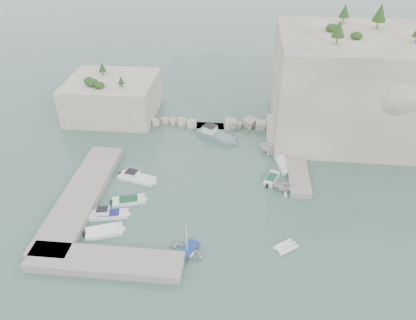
# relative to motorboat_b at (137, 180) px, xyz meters

# --- Properties ---
(ground) EXTENTS (400.00, 400.00, 0.00)m
(ground) POSITION_rel_motorboat_b_xyz_m (10.44, -4.17, 0.00)
(ground) COLOR #44665A
(ground) RESTS_ON ground
(cliff_east) EXTENTS (26.00, 22.00, 17.00)m
(cliff_east) POSITION_rel_motorboat_b_xyz_m (33.44, 18.83, 8.50)
(cliff_east) COLOR beige
(cliff_east) RESTS_ON ground
(cliff_terrace) EXTENTS (8.00, 10.00, 2.50)m
(cliff_terrace) POSITION_rel_motorboat_b_xyz_m (23.44, 13.83, 1.25)
(cliff_terrace) COLOR beige
(cliff_terrace) RESTS_ON ground
(outcrop_west) EXTENTS (16.00, 14.00, 7.00)m
(outcrop_west) POSITION_rel_motorboat_b_xyz_m (-9.56, 20.83, 3.50)
(outcrop_west) COLOR beige
(outcrop_west) RESTS_ON ground
(quay_west) EXTENTS (5.00, 24.00, 1.10)m
(quay_west) POSITION_rel_motorboat_b_xyz_m (-6.56, -5.17, 0.55)
(quay_west) COLOR #9E9689
(quay_west) RESTS_ON ground
(quay_south) EXTENTS (18.00, 4.00, 1.10)m
(quay_south) POSITION_rel_motorboat_b_xyz_m (0.44, -16.67, 0.55)
(quay_south) COLOR #9E9689
(quay_south) RESTS_ON ground
(ledge_east) EXTENTS (3.00, 16.00, 0.80)m
(ledge_east) POSITION_rel_motorboat_b_xyz_m (23.94, 5.83, 0.40)
(ledge_east) COLOR #9E9689
(ledge_east) RESTS_ON ground
(breakwater) EXTENTS (28.00, 3.00, 1.40)m
(breakwater) POSITION_rel_motorboat_b_xyz_m (9.44, 17.83, 0.70)
(breakwater) COLOR beige
(breakwater) RESTS_ON ground
(motorboat_b) EXTENTS (6.41, 3.38, 1.40)m
(motorboat_b) POSITION_rel_motorboat_b_xyz_m (0.00, 0.00, 0.00)
(motorboat_b) COLOR white
(motorboat_b) RESTS_ON ground
(motorboat_c) EXTENTS (5.26, 3.22, 0.70)m
(motorboat_c) POSITION_rel_motorboat_b_xyz_m (0.14, -5.27, 0.00)
(motorboat_c) COLOR white
(motorboat_c) RESTS_ON ground
(motorboat_d) EXTENTS (5.71, 2.67, 1.40)m
(motorboat_d) POSITION_rel_motorboat_b_xyz_m (-1.70, -8.40, 0.00)
(motorboat_d) COLOR white
(motorboat_d) RESTS_ON ground
(motorboat_e) EXTENTS (5.41, 3.62, 0.70)m
(motorboat_e) POSITION_rel_motorboat_b_xyz_m (-1.33, -11.55, 0.00)
(motorboat_e) COLOR white
(motorboat_e) RESTS_ON ground
(rowboat) EXTENTS (5.07, 4.49, 0.87)m
(rowboat) POSITION_rel_motorboat_b_xyz_m (9.53, -13.96, 0.00)
(rowboat) COLOR white
(rowboat) RESTS_ON ground
(inflatable_dinghy) EXTENTS (3.24, 2.95, 0.44)m
(inflatable_dinghy) POSITION_rel_motorboat_b_xyz_m (21.17, -11.95, 0.00)
(inflatable_dinghy) COLOR silver
(inflatable_dinghy) RESTS_ON ground
(tender_east_a) EXTENTS (3.88, 3.41, 1.94)m
(tender_east_a) POSITION_rel_motorboat_b_xyz_m (21.69, -0.40, 0.00)
(tender_east_a) COLOR silver
(tender_east_a) RESTS_ON ground
(tender_east_b) EXTENTS (2.82, 4.49, 0.70)m
(tender_east_b) POSITION_rel_motorboat_b_xyz_m (19.95, 1.84, 0.00)
(tender_east_b) COLOR silver
(tender_east_b) RESTS_ON ground
(tender_east_c) EXTENTS (2.95, 5.73, 0.70)m
(tender_east_c) POSITION_rel_motorboat_b_xyz_m (21.97, 5.56, 0.00)
(tender_east_c) COLOR silver
(tender_east_c) RESTS_ON ground
(tender_east_d) EXTENTS (4.97, 2.60, 1.83)m
(tender_east_d) POSITION_rel_motorboat_b_xyz_m (20.58, 9.47, 0.00)
(tender_east_d) COLOR white
(tender_east_d) RESTS_ON ground
(work_boat) EXTENTS (7.90, 5.94, 2.20)m
(work_boat) POSITION_rel_motorboat_b_xyz_m (10.81, 13.39, 0.00)
(work_boat) COLOR slate
(work_boat) RESTS_ON ground
(rowboat_mast) EXTENTS (0.10, 0.10, 4.20)m
(rowboat_mast) POSITION_rel_motorboat_b_xyz_m (9.53, -13.96, 2.53)
(rowboat_mast) COLOR white
(rowboat_mast) RESTS_ON rowboat
(vegetation) EXTENTS (53.48, 13.88, 13.40)m
(vegetation) POSITION_rel_motorboat_b_xyz_m (28.27, 20.23, 17.93)
(vegetation) COLOR #1E4219
(vegetation) RESTS_ON ground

